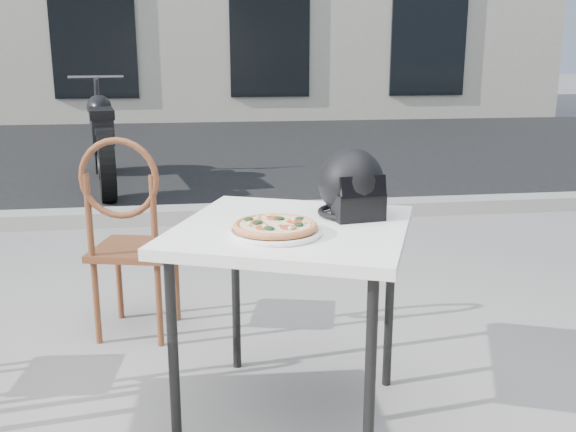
{
  "coord_description": "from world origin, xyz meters",
  "views": [
    {
      "loc": [
        0.14,
        -2.16,
        1.33
      ],
      "look_at": [
        0.45,
        -0.07,
        0.8
      ],
      "focal_mm": 40.0,
      "sensor_mm": 36.0,
      "label": 1
    }
  ],
  "objects": [
    {
      "name": "ground",
      "position": [
        0.0,
        0.0,
        0.0
      ],
      "size": [
        80.0,
        80.0,
        0.0
      ],
      "primitive_type": "plane",
      "color": "gray",
      "rests_on": "ground"
    },
    {
      "name": "motorcycle",
      "position": [
        -0.8,
        4.62,
        0.49
      ],
      "size": [
        0.64,
        2.23,
        1.11
      ],
      "rotation": [
        0.0,
        0.0,
        0.17
      ],
      "color": "black",
      "rests_on": "street_asphalt"
    },
    {
      "name": "plate",
      "position": [
        0.4,
        -0.12,
        0.76
      ],
      "size": [
        0.32,
        0.32,
        0.02
      ],
      "rotation": [
        0.0,
        0.0,
        -0.01
      ],
      "color": "white",
      "rests_on": "cafe_table_main"
    },
    {
      "name": "helmet",
      "position": [
        0.71,
        0.09,
        0.86
      ],
      "size": [
        0.28,
        0.29,
        0.25
      ],
      "rotation": [
        0.0,
        0.0,
        0.16
      ],
      "color": "black",
      "rests_on": "cafe_table_main"
    },
    {
      "name": "cafe_table_main",
      "position": [
        0.47,
        -0.01,
        0.68
      ],
      "size": [
        1.03,
        1.03,
        0.75
      ],
      "rotation": [
        0.0,
        0.0,
        -0.39
      ],
      "color": "white",
      "rests_on": "ground"
    },
    {
      "name": "pizza",
      "position": [
        0.4,
        -0.12,
        0.78
      ],
      "size": [
        0.28,
        0.28,
        0.03
      ],
      "rotation": [
        0.0,
        0.0,
        0.01
      ],
      "color": "#D5884E",
      "rests_on": "plate"
    },
    {
      "name": "cafe_chair_main",
      "position": [
        -0.17,
        0.8,
        0.55
      ],
      "size": [
        0.46,
        0.46,
        0.98
      ],
      "rotation": [
        0.0,
        0.0,
        2.9
      ],
      "color": "brown",
      "rests_on": "ground"
    },
    {
      "name": "street_asphalt",
      "position": [
        0.0,
        7.0,
        0.0
      ],
      "size": [
        30.0,
        8.0,
        0.0
      ],
      "primitive_type": "cube",
      "color": "black",
      "rests_on": "ground"
    },
    {
      "name": "curb",
      "position": [
        0.0,
        3.0,
        0.06
      ],
      "size": [
        30.0,
        0.25,
        0.12
      ],
      "primitive_type": "cube",
      "color": "#A09D96",
      "rests_on": "ground"
    }
  ]
}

